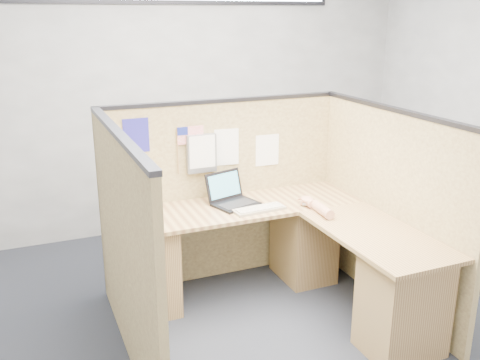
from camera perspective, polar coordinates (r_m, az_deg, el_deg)
name	(u,v)px	position (r m, az deg, el deg)	size (l,w,h in m)	color
floor	(275,331)	(3.99, 3.74, -15.81)	(5.00, 5.00, 0.00)	black
wall_back	(179,94)	(5.50, -6.55, 9.10)	(5.00, 5.00, 0.00)	gray
cubicle_partitions	(251,212)	(3.98, 1.23, -3.40)	(2.06, 1.83, 1.53)	olive
l_desk	(281,261)	(4.09, 4.39, -8.61)	(1.95, 1.75, 0.73)	brown
laptop	(233,196)	(4.25, -0.75, -1.70)	(0.39, 0.41, 0.24)	black
keyboard	(259,209)	(4.11, 2.07, -3.11)	(0.42, 0.17, 0.03)	gray
mouse	(307,203)	(4.24, 7.13, -2.42)	(0.11, 0.07, 0.05)	silver
hand_forearm	(317,206)	(4.12, 8.25, -2.81)	(0.11, 0.40, 0.08)	tan
blue_poster	(136,136)	(4.12, -11.02, 4.67)	(0.20, 0.00, 0.26)	navy
american_flag	(187,137)	(4.21, -5.64, 4.57)	(0.22, 0.01, 0.38)	olive
file_holder	(201,153)	(4.26, -4.13, 2.86)	(0.24, 0.05, 0.31)	slate
paper_left	(225,147)	(4.35, -1.65, 3.52)	(0.24, 0.00, 0.30)	white
paper_right	(267,150)	(4.51, 2.92, 3.20)	(0.21, 0.00, 0.26)	white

